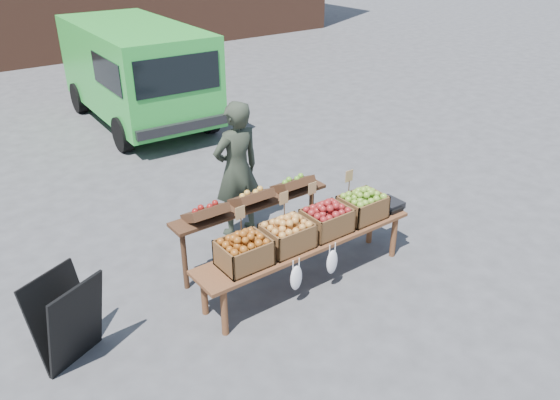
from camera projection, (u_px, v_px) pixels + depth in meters
ground at (262, 337)px, 5.41m from camera, size 80.00×80.00×0.00m
delivery_van at (137, 75)px, 10.78m from camera, size 2.17×4.40×1.93m
vendor at (237, 170)px, 6.84m from camera, size 0.66×0.44×1.79m
chalkboard_sign at (68, 320)px, 4.94m from camera, size 0.68×0.55×0.91m
back_table at (252, 224)px, 6.39m from camera, size 2.10×0.44×1.04m
display_bench at (307, 261)px, 6.11m from camera, size 2.70×0.56×0.57m
crate_golden_apples at (244, 253)px, 5.48m from camera, size 0.50×0.40×0.28m
crate_russet_pears at (287, 236)px, 5.77m from camera, size 0.50×0.40×0.28m
crate_red_apples at (327, 221)px, 6.06m from camera, size 0.50×0.40×0.28m
crate_green_apples at (362, 207)px, 6.35m from camera, size 0.50×0.40×0.28m
weighing_scale at (387, 205)px, 6.62m from camera, size 0.34×0.30×0.08m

